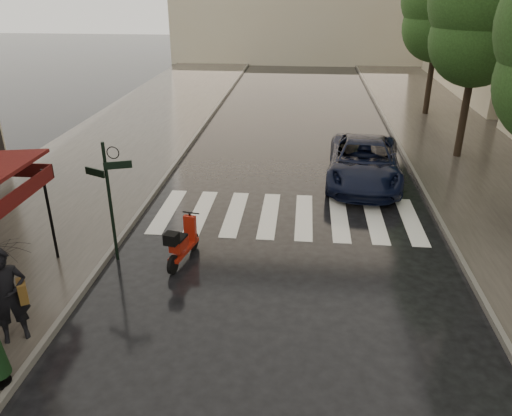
# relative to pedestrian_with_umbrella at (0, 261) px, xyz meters

# --- Properties ---
(ground) EXTENTS (120.00, 120.00, 0.00)m
(ground) POSITION_rel_pedestrian_with_umbrella_xyz_m (2.00, 0.30, -1.85)
(ground) COLOR black
(ground) RESTS_ON ground
(sidewalk_near) EXTENTS (6.00, 60.00, 0.12)m
(sidewalk_near) POSITION_rel_pedestrian_with_umbrella_xyz_m (-2.50, 12.30, -1.79)
(sidewalk_near) COLOR #38332D
(sidewalk_near) RESTS_ON ground
(sidewalk_far) EXTENTS (5.50, 60.00, 0.12)m
(sidewalk_far) POSITION_rel_pedestrian_with_umbrella_xyz_m (12.25, 12.30, -1.79)
(sidewalk_far) COLOR #38332D
(sidewalk_far) RESTS_ON ground
(curb_near) EXTENTS (0.12, 60.00, 0.16)m
(curb_near) POSITION_rel_pedestrian_with_umbrella_xyz_m (0.55, 12.30, -1.77)
(curb_near) COLOR #595651
(curb_near) RESTS_ON ground
(curb_far) EXTENTS (0.12, 60.00, 0.16)m
(curb_far) POSITION_rel_pedestrian_with_umbrella_xyz_m (9.45, 12.30, -1.77)
(curb_far) COLOR #595651
(curb_far) RESTS_ON ground
(crosswalk) EXTENTS (7.85, 3.20, 0.01)m
(crosswalk) POSITION_rel_pedestrian_with_umbrella_xyz_m (4.97, 6.30, -1.84)
(crosswalk) COLOR silver
(crosswalk) RESTS_ON ground
(signpost) EXTENTS (1.17, 0.29, 3.10)m
(signpost) POSITION_rel_pedestrian_with_umbrella_xyz_m (0.80, 3.30, -0.01)
(signpost) COLOR black
(signpost) RESTS_ON ground
(tree_mid) EXTENTS (3.80, 3.80, 8.34)m
(tree_mid) POSITION_rel_pedestrian_with_umbrella_xyz_m (11.50, 12.30, 3.75)
(tree_mid) COLOR black
(tree_mid) RESTS_ON sidewalk_far
(tree_far) EXTENTS (3.80, 3.80, 8.16)m
(tree_far) POSITION_rel_pedestrian_with_umbrella_xyz_m (11.70, 19.30, 3.61)
(tree_far) COLOR black
(tree_far) RESTS_ON sidewalk_far
(pedestrian_with_umbrella) EXTENTS (1.61, 1.61, 2.61)m
(pedestrian_with_umbrella) POSITION_rel_pedestrian_with_umbrella_xyz_m (0.00, 0.00, 0.00)
(pedestrian_with_umbrella) COLOR black
(pedestrian_with_umbrella) RESTS_ON sidewalk_near
(scooter) EXTENTS (0.64, 1.67, 1.11)m
(scooter) POSITION_rel_pedestrian_with_umbrella_xyz_m (2.49, 3.34, -1.33)
(scooter) COLOR black
(scooter) RESTS_ON ground
(parked_car) EXTENTS (2.87, 5.46, 1.47)m
(parked_car) POSITION_rel_pedestrian_with_umbrella_xyz_m (7.52, 9.41, -1.11)
(parked_car) COLOR black
(parked_car) RESTS_ON ground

